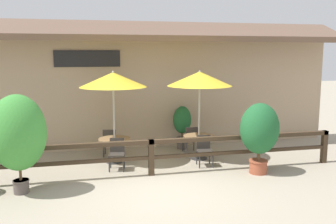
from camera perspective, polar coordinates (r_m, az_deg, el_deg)
The scene contains 14 objects.
ground_plane at distance 9.01m, azimuth -1.30°, elevation -11.65°, with size 60.00×60.00×0.00m, color #9E937F.
building_facade at distance 12.52m, azimuth -5.20°, elevation 4.30°, with size 14.28×1.49×4.23m.
patio_railing at distance 9.78m, azimuth -2.58°, elevation -5.72°, with size 10.40×0.14×0.95m.
patio_umbrella_near at distance 10.78m, azimuth -8.36°, elevation 4.87°, with size 1.92×1.92×2.67m.
dining_table_near at distance 11.07m, azimuth -8.15°, elevation -4.73°, with size 0.93×0.93×0.71m.
chair_near_streetside at distance 10.41m, azimuth -7.80°, elevation -6.10°, with size 0.49×0.49×0.86m.
chair_near_wallside at distance 11.77m, azimuth -8.84°, elevation -4.37°, with size 0.49×0.49×0.86m.
patio_umbrella_middle at distance 11.08m, azimuth 4.83°, elevation 5.04°, with size 1.92×1.92×2.67m.
dining_table_middle at distance 11.36m, azimuth 4.71°, elevation -4.31°, with size 0.93×0.93×0.71m.
chair_middle_streetside at distance 10.71m, azimuth 5.55°, elevation -5.62°, with size 0.46×0.46×0.86m.
chair_middle_wallside at distance 12.02m, azimuth 3.48°, elevation -3.99°, with size 0.42×0.42×0.86m.
potted_plant_entrance_palm at distance 10.12m, azimuth 13.77°, elevation -2.82°, with size 1.04×0.94×1.89m.
potted_plant_broad_leaf at distance 9.02m, azimuth -21.90°, elevation -3.08°, with size 1.25×1.12×2.28m.
potted_plant_corner_fern at distance 12.45m, azimuth 2.18°, elevation -1.69°, with size 0.61×0.55×1.44m.
Camera 1 is at (-1.71, -8.26, 3.17)m, focal length 40.00 mm.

